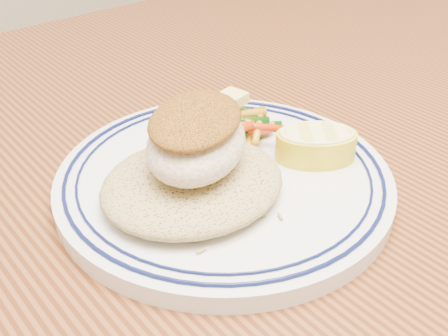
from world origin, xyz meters
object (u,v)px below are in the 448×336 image
Objects in this scene: vegetable_pile at (229,121)px; lemon_wedge at (316,144)px; dining_table at (219,259)px; plate at (224,179)px; fish_fillet at (196,137)px; rice_pilaf at (193,179)px.

lemon_wedge is at bearing -68.58° from vegetable_pile.
vegetable_pile is 0.08m from lemon_wedge.
lemon_wedge reaches higher than dining_table.
plate is (-0.01, -0.02, 0.11)m from dining_table.
fish_fillet is at bearing 165.24° from lemon_wedge.
fish_fillet is at bearing 26.56° from rice_pilaf.
dining_table is at bearing 140.22° from lemon_wedge.
lemon_wedge is at bearing -22.71° from plate.
fish_fillet is 0.11m from lemon_wedge.
dining_table is 0.11m from plate.
rice_pilaf is 1.37× the size of vegetable_pile.
rice_pilaf is at bearing -168.73° from plate.
fish_fillet is at bearing -148.37° from dining_table.
fish_fillet reaches higher than lemon_wedge.
vegetable_pile is at bearing 111.42° from lemon_wedge.
lemon_wedge reaches higher than plate.
rice_pilaf is 1.18× the size of fish_fillet.
dining_table is 10.68× the size of rice_pilaf.
fish_fillet is 0.09m from vegetable_pile.
plate is at bearing -117.54° from dining_table.
plate is 1.89× the size of rice_pilaf.
fish_fillet is at bearing -145.99° from vegetable_pile.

